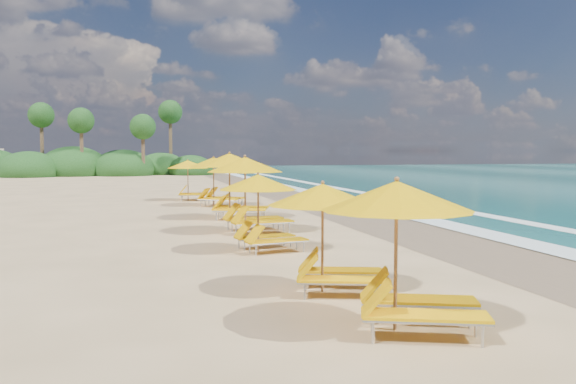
% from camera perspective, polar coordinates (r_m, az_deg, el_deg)
% --- Properties ---
extents(ground, '(160.00, 160.00, 0.00)m').
position_cam_1_polar(ground, '(19.58, -0.00, -3.50)').
color(ground, tan).
rests_on(ground, ground).
extents(wet_sand, '(4.00, 160.00, 0.01)m').
position_cam_1_polar(wet_sand, '(20.94, 10.66, -3.07)').
color(wet_sand, '#816A4C').
rests_on(wet_sand, ground).
extents(surf_foam, '(4.00, 160.00, 0.01)m').
position_cam_1_polar(surf_foam, '(22.22, 16.98, -2.71)').
color(surf_foam, white).
rests_on(surf_foam, ground).
extents(station_0, '(2.84, 2.80, 2.20)m').
position_cam_1_polar(station_0, '(8.52, 11.54, -5.03)').
color(station_0, olive).
rests_on(station_0, ground).
extents(station_1, '(2.56, 2.50, 2.03)m').
position_cam_1_polar(station_1, '(10.67, 4.19, -3.67)').
color(station_1, olive).
rests_on(station_1, ground).
extents(station_2, '(2.42, 2.31, 2.02)m').
position_cam_1_polar(station_2, '(14.99, -2.35, -1.45)').
color(station_2, olive).
rests_on(station_2, ground).
extents(station_3, '(2.81, 2.65, 2.44)m').
position_cam_1_polar(station_3, '(18.48, -3.61, 0.30)').
color(station_3, olive).
rests_on(station_3, ground).
extents(station_4, '(3.22, 3.15, 2.54)m').
position_cam_1_polar(station_4, '(22.28, -5.18, 1.06)').
color(station_4, olive).
rests_on(station_4, ground).
extents(station_5, '(3.13, 3.13, 2.32)m').
position_cam_1_polar(station_5, '(27.56, -6.86, 1.36)').
color(station_5, olive).
rests_on(station_5, ground).
extents(station_6, '(2.47, 2.34, 2.13)m').
position_cam_1_polar(station_6, '(30.83, -9.35, 1.41)').
color(station_6, olive).
rests_on(station_6, ground).
extents(treeline, '(25.80, 8.80, 9.74)m').
position_cam_1_polar(treeline, '(64.51, -19.12, 2.39)').
color(treeline, '#163D14').
rests_on(treeline, ground).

